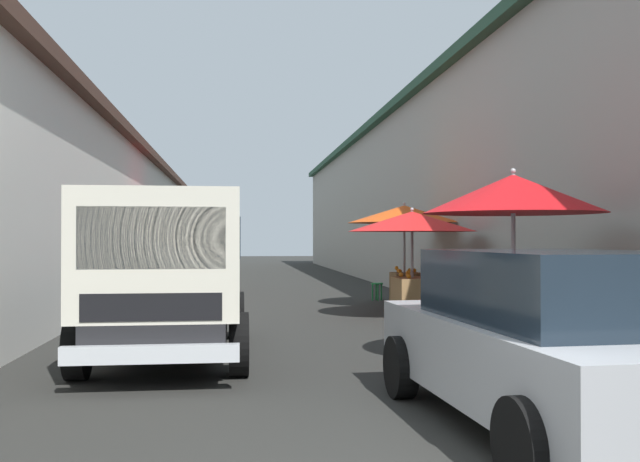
{
  "coord_description": "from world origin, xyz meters",
  "views": [
    {
      "loc": [
        -3.37,
        0.99,
        1.55
      ],
      "look_at": [
        9.62,
        -0.56,
        1.69
      ],
      "focal_mm": 39.69,
      "sensor_mm": 36.0,
      "label": 1
    }
  ],
  "objects_px": {
    "fruit_stall_near_left": "(183,230)",
    "plastic_stool": "(377,287)",
    "delivery_truck": "(165,281)",
    "fruit_stall_far_left": "(412,235)",
    "hatchback_car": "(552,339)",
    "vendor_in_shade": "(172,278)",
    "fruit_stall_far_right": "(404,223)",
    "fruit_stall_near_right": "(515,213)",
    "vendor_by_crates": "(191,261)"
  },
  "relations": [
    {
      "from": "vendor_by_crates",
      "to": "plastic_stool",
      "type": "xyz_separation_m",
      "value": [
        -1.3,
        -4.67,
        -0.62
      ]
    },
    {
      "from": "delivery_truck",
      "to": "plastic_stool",
      "type": "relative_size",
      "value": 11.33
    },
    {
      "from": "plastic_stool",
      "to": "hatchback_car",
      "type": "bearing_deg",
      "value": 175.3
    },
    {
      "from": "fruit_stall_far_left",
      "to": "vendor_by_crates",
      "type": "bearing_deg",
      "value": 41.73
    },
    {
      "from": "fruit_stall_near_left",
      "to": "plastic_stool",
      "type": "height_order",
      "value": "fruit_stall_near_left"
    },
    {
      "from": "hatchback_car",
      "to": "plastic_stool",
      "type": "height_order",
      "value": "hatchback_car"
    },
    {
      "from": "fruit_stall_far_right",
      "to": "hatchback_car",
      "type": "bearing_deg",
      "value": 172.88
    },
    {
      "from": "fruit_stall_far_left",
      "to": "vendor_by_crates",
      "type": "height_order",
      "value": "fruit_stall_far_left"
    },
    {
      "from": "fruit_stall_far_right",
      "to": "plastic_stool",
      "type": "height_order",
      "value": "fruit_stall_far_right"
    },
    {
      "from": "fruit_stall_near_left",
      "to": "vendor_by_crates",
      "type": "height_order",
      "value": "fruit_stall_near_left"
    },
    {
      "from": "fruit_stall_far_right",
      "to": "delivery_truck",
      "type": "relative_size",
      "value": 0.53
    },
    {
      "from": "fruit_stall_far_left",
      "to": "vendor_in_shade",
      "type": "relative_size",
      "value": 1.64
    },
    {
      "from": "plastic_stool",
      "to": "fruit_stall_near_left",
      "type": "bearing_deg",
      "value": 57.47
    },
    {
      "from": "fruit_stall_near_left",
      "to": "fruit_stall_far_left",
      "type": "distance_m",
      "value": 8.62
    },
    {
      "from": "fruit_stall_far_right",
      "to": "hatchback_car",
      "type": "height_order",
      "value": "fruit_stall_far_right"
    },
    {
      "from": "fruit_stall_far_right",
      "to": "fruit_stall_far_left",
      "type": "xyz_separation_m",
      "value": [
        -2.19,
        0.37,
        -0.29
      ]
    },
    {
      "from": "fruit_stall_far_right",
      "to": "vendor_in_shade",
      "type": "relative_size",
      "value": 1.69
    },
    {
      "from": "fruit_stall_far_right",
      "to": "fruit_stall_near_right",
      "type": "xyz_separation_m",
      "value": [
        -7.37,
        0.4,
        -0.04
      ]
    },
    {
      "from": "hatchback_car",
      "to": "plastic_stool",
      "type": "relative_size",
      "value": 9.18
    },
    {
      "from": "vendor_in_shade",
      "to": "plastic_stool",
      "type": "bearing_deg",
      "value": -42.13
    },
    {
      "from": "fruit_stall_far_right",
      "to": "vendor_in_shade",
      "type": "bearing_deg",
      "value": 124.87
    },
    {
      "from": "fruit_stall_far_left",
      "to": "fruit_stall_near_right",
      "type": "height_order",
      "value": "fruit_stall_near_right"
    },
    {
      "from": "fruit_stall_near_left",
      "to": "hatchback_car",
      "type": "distance_m",
      "value": 15.7
    },
    {
      "from": "fruit_stall_near_right",
      "to": "vendor_in_shade",
      "type": "height_order",
      "value": "fruit_stall_near_right"
    },
    {
      "from": "delivery_truck",
      "to": "vendor_by_crates",
      "type": "relative_size",
      "value": 3.0
    },
    {
      "from": "delivery_truck",
      "to": "plastic_stool",
      "type": "xyz_separation_m",
      "value": [
        8.68,
        -4.35,
        -0.71
      ]
    },
    {
      "from": "vendor_in_shade",
      "to": "plastic_stool",
      "type": "height_order",
      "value": "vendor_in_shade"
    },
    {
      "from": "fruit_stall_near_left",
      "to": "hatchback_car",
      "type": "relative_size",
      "value": 0.6
    },
    {
      "from": "delivery_truck",
      "to": "vendor_in_shade",
      "type": "relative_size",
      "value": 3.21
    },
    {
      "from": "vendor_in_shade",
      "to": "fruit_stall_near_left",
      "type": "bearing_deg",
      "value": 3.04
    },
    {
      "from": "vendor_by_crates",
      "to": "vendor_in_shade",
      "type": "distance_m",
      "value": 6.37
    },
    {
      "from": "fruit_stall_far_right",
      "to": "plastic_stool",
      "type": "relative_size",
      "value": 5.96
    },
    {
      "from": "vendor_in_shade",
      "to": "fruit_stall_far_right",
      "type": "bearing_deg",
      "value": -55.13
    },
    {
      "from": "fruit_stall_far_right",
      "to": "hatchback_car",
      "type": "relative_size",
      "value": 0.65
    },
    {
      "from": "vendor_in_shade",
      "to": "vendor_by_crates",
      "type": "bearing_deg",
      "value": 0.79
    },
    {
      "from": "fruit_stall_far_left",
      "to": "plastic_stool",
      "type": "bearing_deg",
      "value": -1.04
    },
    {
      "from": "fruit_stall_far_left",
      "to": "vendor_in_shade",
      "type": "distance_m",
      "value": 4.73
    },
    {
      "from": "hatchback_car",
      "to": "fruit_stall_far_left",
      "type": "bearing_deg",
      "value": -6.43
    },
    {
      "from": "hatchback_car",
      "to": "delivery_truck",
      "type": "bearing_deg",
      "value": 45.98
    },
    {
      "from": "vendor_by_crates",
      "to": "fruit_stall_near_left",
      "type": "bearing_deg",
      "value": 10.48
    },
    {
      "from": "fruit_stall_near_left",
      "to": "delivery_truck",
      "type": "height_order",
      "value": "fruit_stall_near_left"
    },
    {
      "from": "fruit_stall_far_left",
      "to": "delivery_truck",
      "type": "bearing_deg",
      "value": 138.44
    },
    {
      "from": "fruit_stall_far_left",
      "to": "delivery_truck",
      "type": "relative_size",
      "value": 0.51
    },
    {
      "from": "fruit_stall_far_left",
      "to": "delivery_truck",
      "type": "height_order",
      "value": "fruit_stall_far_left"
    },
    {
      "from": "delivery_truck",
      "to": "fruit_stall_far_left",
      "type": "bearing_deg",
      "value": -41.56
    },
    {
      "from": "plastic_stool",
      "to": "vendor_in_shade",
      "type": "bearing_deg",
      "value": 137.87
    },
    {
      "from": "fruit_stall_far_left",
      "to": "hatchback_car",
      "type": "bearing_deg",
      "value": 173.57
    },
    {
      "from": "hatchback_car",
      "to": "fruit_stall_near_left",
      "type": "bearing_deg",
      "value": 14.94
    },
    {
      "from": "fruit_stall_far_right",
      "to": "fruit_stall_near_right",
      "type": "bearing_deg",
      "value": 176.88
    },
    {
      "from": "fruit_stall_near_right",
      "to": "plastic_stool",
      "type": "xyz_separation_m",
      "value": [
        9.03,
        -0.1,
        -1.53
      ]
    }
  ]
}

